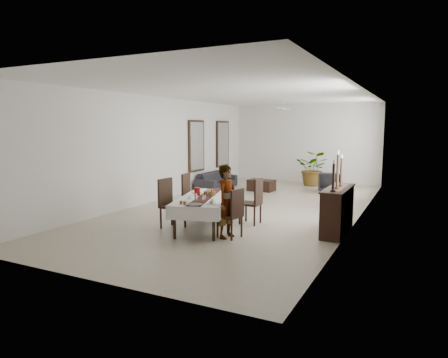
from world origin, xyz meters
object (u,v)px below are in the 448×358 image
sofa (217,180)px  red_pitcher (197,192)px  woman (227,202)px  sideboard_body (337,211)px  dining_table_top (206,198)px

sofa → red_pitcher: bearing=-158.2°
red_pitcher → sofa: 5.71m
woman → sofa: size_ratio=0.73×
sideboard_body → sofa: bearing=139.7°
dining_table_top → sideboard_body: bearing=1.0°
sofa → dining_table_top: bearing=-156.1°
sofa → woman: bearing=-151.8°
dining_table_top → sofa: 5.87m
woman → sofa: bearing=36.5°
woman → dining_table_top: bearing=63.0°
woman → sideboard_body: 2.43m
woman → sideboard_body: bearing=-47.3°
dining_table_top → red_pitcher: red_pitcher is taller
dining_table_top → red_pitcher: 0.30m
red_pitcher → woman: 1.24m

